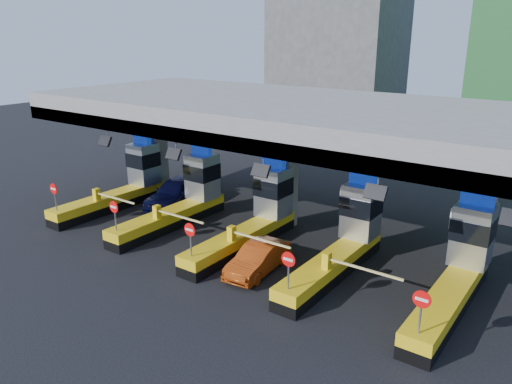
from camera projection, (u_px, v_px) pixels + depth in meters
The scene contains 10 objects.
ground at pixel (253, 243), 25.63m from camera, with size 120.00×120.00×0.00m, color black.
toll_canopy at pixel (286, 117), 25.97m from camera, with size 28.00×12.09×7.00m.
toll_lane_far_left at pixel (126, 183), 30.99m from camera, with size 4.43×8.00×4.16m.
toll_lane_left at pixel (185, 198), 28.21m from camera, with size 4.43×8.00×4.16m.
toll_lane_center at pixel (257, 216), 25.42m from camera, with size 4.43×8.00×4.16m.
toll_lane_right at pixel (346, 238), 22.64m from camera, with size 4.43×8.00×4.16m.
toll_lane_far_right at pixel (460, 267), 19.85m from camera, with size 4.43×8.00×4.16m.
bg_building_concrete at pixel (337, 44), 58.47m from camera, with size 14.00×10.00×18.00m, color #4C4C49.
van at pixel (177, 192), 30.91m from camera, with size 2.09×5.18×1.77m, color black.
red_car at pixel (258, 259), 22.34m from camera, with size 1.37×3.93×1.30m, color #9E370C.
Camera 1 is at (13.92, -19.06, 10.33)m, focal length 35.00 mm.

